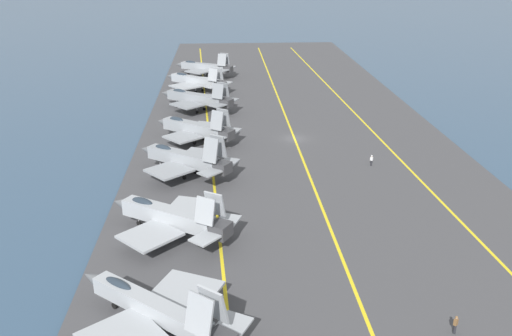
{
  "coord_description": "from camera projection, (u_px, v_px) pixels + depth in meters",
  "views": [
    {
      "loc": [
        -88.2,
        12.21,
        30.71
      ],
      "look_at": [
        -19.43,
        7.89,
        2.9
      ],
      "focal_mm": 38.0,
      "sensor_mm": 36.0,
      "label": 1
    }
  ],
  "objects": [
    {
      "name": "parked_jet_sixth",
      "position": [
        196.0,
        98.0,
        108.55
      ],
      "size": [
        13.27,
        16.48,
        6.48
      ],
      "color": "gray",
      "rests_on": "carrier_deck"
    },
    {
      "name": "deck_stripe_foul_line",
      "position": [
        378.0,
        137.0,
        94.54
      ],
      "size": [
        186.95,
        8.04,
        0.01
      ],
      "primitive_type": "cube",
      "rotation": [
        0.0,
        0.0,
        0.04
      ],
      "color": "yellow",
      "rests_on": "carrier_deck"
    },
    {
      "name": "crew_white_vest",
      "position": [
        372.0,
        160.0,
        81.53
      ],
      "size": [
        0.43,
        0.46,
        1.7
      ],
      "color": "#232328",
      "rests_on": "carrier_deck"
    },
    {
      "name": "carrier_deck",
      "position": [
        294.0,
        140.0,
        93.76
      ],
      "size": [
        207.88,
        53.38,
        0.4
      ],
      "primitive_type": "cube",
      "color": "#424244",
      "rests_on": "ground"
    },
    {
      "name": "deck_stripe_centerline",
      "position": [
        294.0,
        138.0,
        93.68
      ],
      "size": [
        187.09,
        0.36,
        0.01
      ],
      "primitive_type": "cube",
      "color": "yellow",
      "rests_on": "carrier_deck"
    },
    {
      "name": "deck_stripe_edge_line",
      "position": [
        209.0,
        140.0,
        92.83
      ],
      "size": [
        186.87,
        9.78,
        0.01
      ],
      "primitive_type": "cube",
      "rotation": [
        0.0,
        0.0,
        0.05
      ],
      "color": "yellow",
      "rests_on": "carrier_deck"
    },
    {
      "name": "parked_jet_eighth",
      "position": [
        205.0,
        67.0,
        138.33
      ],
      "size": [
        12.39,
        16.08,
        6.34
      ],
      "color": "gray",
      "rests_on": "carrier_deck"
    },
    {
      "name": "parked_jet_seventh",
      "position": [
        196.0,
        81.0,
        123.46
      ],
      "size": [
        14.28,
        16.0,
        6.21
      ],
      "color": "#9EA3A8",
      "rests_on": "carrier_deck"
    },
    {
      "name": "parked_jet_second",
      "position": [
        155.0,
        309.0,
        45.61
      ],
      "size": [
        14.39,
        15.95,
        6.21
      ],
      "color": "#9EA3A8",
      "rests_on": "carrier_deck"
    },
    {
      "name": "ground_plane",
      "position": [
        294.0,
        141.0,
        93.83
      ],
      "size": [
        2000.0,
        2000.0,
        0.0
      ],
      "primitive_type": "plane",
      "color": "#334C66"
    },
    {
      "name": "parked_jet_fourth",
      "position": [
        185.0,
        158.0,
        77.44
      ],
      "size": [
        13.4,
        15.23,
        6.85
      ],
      "color": "gray",
      "rests_on": "carrier_deck"
    },
    {
      "name": "parked_jet_fifth",
      "position": [
        195.0,
        128.0,
        91.33
      ],
      "size": [
        13.04,
        15.17,
        6.38
      ],
      "color": "gray",
      "rests_on": "carrier_deck"
    },
    {
      "name": "crew_brown_vest",
      "position": [
        456.0,
        324.0,
        45.72
      ],
      "size": [
        0.44,
        0.46,
        1.77
      ],
      "color": "#232328",
      "rests_on": "carrier_deck"
    },
    {
      "name": "parked_jet_third",
      "position": [
        170.0,
        216.0,
        61.15
      ],
      "size": [
        13.66,
        15.64,
        6.2
      ],
      "color": "#9EA3A8",
      "rests_on": "carrier_deck"
    }
  ]
}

